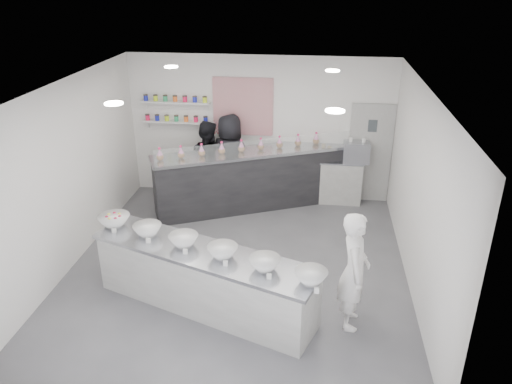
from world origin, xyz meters
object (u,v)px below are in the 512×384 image
staff_left (207,161)px  staff_right (230,159)px  back_bar (251,179)px  espresso_ledge (332,181)px  espresso_machine (356,152)px  prep_counter (204,279)px  woman_prep (354,271)px

staff_left → staff_right: 0.49m
back_bar → staff_left: staff_left is taller
staff_right → espresso_ledge: bearing=-158.7°
espresso_machine → staff_right: bearing=-176.0°
prep_counter → staff_left: (-0.75, 3.67, 0.40)m
prep_counter → staff_right: staff_right is taller
back_bar → espresso_ledge: size_ratio=3.17×
prep_counter → staff_left: size_ratio=1.97×
espresso_ledge → espresso_machine: bearing=0.0°
prep_counter → espresso_ledge: bearing=85.2°
prep_counter → woman_prep: woman_prep is taller
woman_prep → espresso_machine: bearing=-1.9°
back_bar → woman_prep: woman_prep is taller
espresso_ledge → staff_right: bearing=-175.2°
espresso_ledge → woman_prep: 4.02m
prep_counter → espresso_ledge: (1.85, 3.89, -0.00)m
back_bar → espresso_machine: espresso_machine is taller
prep_counter → espresso_ledge: 4.31m
espresso_ledge → back_bar: bearing=-164.2°
espresso_ledge → woman_prep: (0.24, -3.99, 0.39)m
staff_left → espresso_ledge: bearing=-161.6°
prep_counter → espresso_ledge: prep_counter is taller
staff_right → prep_counter: bearing=110.6°
prep_counter → woman_prep: 2.13m
woman_prep → staff_left: staff_left is taller
espresso_ledge → staff_left: 2.64m
espresso_ledge → staff_right: size_ratio=0.67×
espresso_ledge → espresso_machine: espresso_machine is taller
prep_counter → back_bar: (0.21, 3.42, 0.15)m
woman_prep → espresso_ledge: bearing=4.7°
espresso_machine → staff_left: (-3.06, -0.22, -0.26)m
staff_left → staff_right: bearing=-162.2°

